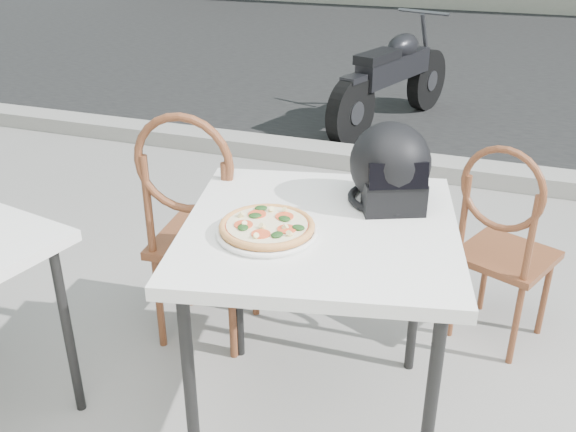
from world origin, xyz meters
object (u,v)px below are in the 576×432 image
(cafe_table_main, at_px, (320,245))
(motorcycle, at_px, (393,80))
(cafe_chair_main, at_px, (503,237))
(plate, at_px, (267,232))
(cafe_chair_side, at_px, (197,219))
(helmet, at_px, (390,169))
(pizza, at_px, (267,226))

(cafe_table_main, bearing_deg, motorcycle, 97.05)
(cafe_chair_main, bearing_deg, cafe_table_main, 75.18)
(plate, height_order, cafe_chair_main, cafe_chair_main)
(cafe_chair_main, bearing_deg, cafe_chair_side, 42.18)
(helmet, bearing_deg, cafe_table_main, -149.37)
(cafe_chair_main, bearing_deg, plate, 73.73)
(cafe_table_main, height_order, cafe_chair_main, cafe_chair_main)
(cafe_table_main, distance_m, plate, 0.20)
(pizza, bearing_deg, cafe_table_main, 43.17)
(cafe_table_main, xyz_separation_m, cafe_chair_main, (0.56, 0.72, -0.23))
(plate, bearing_deg, cafe_chair_main, 50.43)
(pizza, distance_m, cafe_chair_main, 1.14)
(pizza, distance_m, motorcycle, 3.74)
(plate, xyz_separation_m, motorcycle, (-0.31, 3.70, -0.43))
(helmet, relative_size, cafe_chair_side, 0.35)
(cafe_chair_main, height_order, motorcycle, cafe_chair_main)
(cafe_chair_main, relative_size, cafe_chair_side, 0.87)
(plate, height_order, pizza, pizza)
(cafe_table_main, bearing_deg, plate, -136.82)
(pizza, height_order, helmet, helmet)
(cafe_table_main, bearing_deg, helmet, 54.24)
(motorcycle, bearing_deg, cafe_chair_main, -52.35)
(helmet, xyz_separation_m, cafe_chair_main, (0.39, 0.48, -0.43))
(cafe_chair_side, distance_m, motorcycle, 3.27)
(cafe_chair_side, bearing_deg, pizza, 131.82)
(cafe_table_main, relative_size, cafe_chair_side, 0.97)
(pizza, bearing_deg, cafe_chair_main, 50.43)
(cafe_table_main, bearing_deg, cafe_chair_side, 152.48)
(plate, distance_m, cafe_chair_side, 0.69)
(cafe_table_main, relative_size, helmet, 2.80)
(cafe_chair_side, bearing_deg, cafe_chair_main, -166.47)
(cafe_table_main, xyz_separation_m, cafe_chair_side, (-0.61, 0.32, -0.15))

